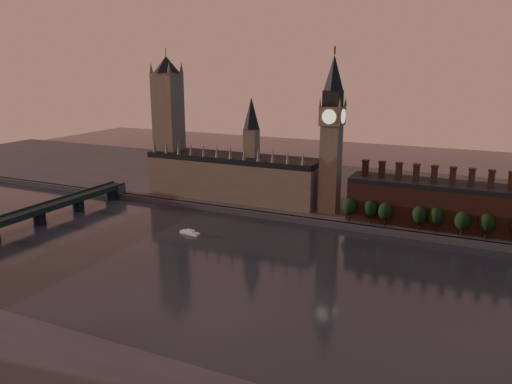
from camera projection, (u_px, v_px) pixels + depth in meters
ground at (242, 275)px, 243.66m from camera, size 900.00×900.00×0.00m
north_bank at (342, 190)px, 399.46m from camera, size 900.00×182.00×4.00m
palace_of_westminster at (234, 175)px, 365.64m from camera, size 130.00×30.30×74.00m
victoria_tower at (169, 120)px, 379.29m from camera, size 24.00×24.00×108.00m
big_ben at (332, 133)px, 322.10m from camera, size 15.00×15.00×107.00m
chimney_block at (441, 204)px, 302.99m from camera, size 110.00×25.00×37.00m
embankment_tree_0 at (350, 207)px, 311.90m from camera, size 8.60×8.60×14.88m
embankment_tree_1 at (371, 209)px, 307.36m from camera, size 8.60×8.60×14.88m
embankment_tree_2 at (385, 211)px, 302.29m from camera, size 8.60×8.60×14.88m
embankment_tree_3 at (419, 215)px, 294.79m from camera, size 8.60×8.60×14.88m
embankment_tree_4 at (436, 217)px, 291.63m from camera, size 8.60×8.60×14.88m
embankment_tree_5 at (462, 221)px, 284.02m from camera, size 8.60×8.60×14.88m
embankment_tree_6 at (487, 223)px, 279.64m from camera, size 8.60×8.60×14.88m
westminster_bridge at (13, 221)px, 303.08m from camera, size 14.00×200.00×11.55m
river_boat at (190, 233)px, 302.12m from camera, size 13.64×5.67×2.65m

